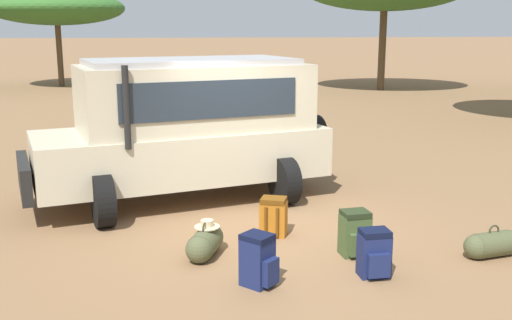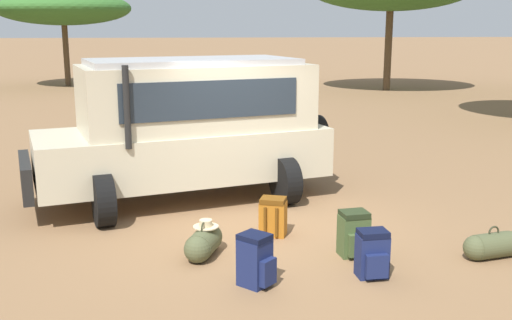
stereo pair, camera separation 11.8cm
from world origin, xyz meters
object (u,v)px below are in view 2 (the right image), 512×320
at_px(safari_vehicle, 188,126).
at_px(duffel_bag_soft_canvas, 493,245).
at_px(backpack_near_rear_wheel, 255,261).
at_px(backpack_cluster_center, 372,254).
at_px(backpack_outermost, 354,234).
at_px(backpack_beside_front_wheel, 273,217).
at_px(duffel_bag_low_black_case, 204,242).
at_px(acacia_tree_left_mid, 63,8).

distance_m(safari_vehicle, duffel_bag_soft_canvas, 5.24).
height_order(backpack_near_rear_wheel, duffel_bag_soft_canvas, backpack_near_rear_wheel).
distance_m(backpack_cluster_center, backpack_outermost, 0.70).
height_order(safari_vehicle, backpack_outermost, safari_vehicle).
bearing_deg(duffel_bag_soft_canvas, backpack_near_rear_wheel, -171.62).
distance_m(backpack_near_rear_wheel, duffel_bag_soft_canvas, 3.23).
height_order(safari_vehicle, backpack_beside_front_wheel, safari_vehicle).
bearing_deg(backpack_near_rear_wheel, duffel_bag_soft_canvas, 8.38).
relative_size(backpack_beside_front_wheel, backpack_outermost, 0.93).
height_order(safari_vehicle, duffel_bag_low_black_case, safari_vehicle).
bearing_deg(duffel_bag_soft_canvas, safari_vehicle, 139.67).
bearing_deg(backpack_beside_front_wheel, backpack_near_rear_wheel, -105.44).
relative_size(backpack_outermost, duffel_bag_soft_canvas, 0.72).
relative_size(backpack_beside_front_wheel, duffel_bag_soft_canvas, 0.67).
xyz_separation_m(backpack_cluster_center, duffel_bag_low_black_case, (-2.00, 0.93, -0.10)).
height_order(backpack_beside_front_wheel, backpack_near_rear_wheel, backpack_near_rear_wheel).
bearing_deg(duffel_bag_low_black_case, backpack_beside_front_wheel, 33.79).
height_order(backpack_near_rear_wheel, duffel_bag_low_black_case, backpack_near_rear_wheel).
relative_size(backpack_near_rear_wheel, duffel_bag_low_black_case, 0.78).
bearing_deg(backpack_beside_front_wheel, safari_vehicle, 119.37).
bearing_deg(backpack_cluster_center, acacia_tree_left_mid, 107.71).
bearing_deg(backpack_cluster_center, backpack_near_rear_wheel, -177.27).
bearing_deg(acacia_tree_left_mid, backpack_beside_front_wheel, -73.28).
bearing_deg(backpack_outermost, safari_vehicle, 125.01).
xyz_separation_m(duffel_bag_soft_canvas, acacia_tree_left_mid, (-9.76, 24.67, 3.69)).
relative_size(safari_vehicle, acacia_tree_left_mid, 0.82).
bearing_deg(backpack_outermost, duffel_bag_low_black_case, 173.24).
relative_size(backpack_beside_front_wheel, backpack_cluster_center, 0.96).
relative_size(safari_vehicle, backpack_beside_front_wheel, 9.70).
bearing_deg(backpack_cluster_center, backpack_beside_front_wheel, 120.71).
bearing_deg(duffel_bag_low_black_case, backpack_cluster_center, -25.01).
height_order(backpack_cluster_center, duffel_bag_low_black_case, backpack_cluster_center).
bearing_deg(backpack_near_rear_wheel, duffel_bag_low_black_case, 119.50).
distance_m(duffel_bag_low_black_case, duffel_bag_soft_canvas, 3.79).
bearing_deg(safari_vehicle, backpack_outermost, -54.99).
distance_m(backpack_beside_front_wheel, backpack_cluster_center, 1.89).
height_order(backpack_cluster_center, acacia_tree_left_mid, acacia_tree_left_mid).
bearing_deg(acacia_tree_left_mid, duffel_bag_low_black_case, -76.02).
relative_size(backpack_cluster_center, acacia_tree_left_mid, 0.09).
xyz_separation_m(duffel_bag_low_black_case, duffel_bag_soft_canvas, (3.75, -0.53, -0.02)).
xyz_separation_m(backpack_near_rear_wheel, backpack_outermost, (1.40, 0.77, -0.01)).
bearing_deg(safari_vehicle, duffel_bag_soft_canvas, -40.33).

